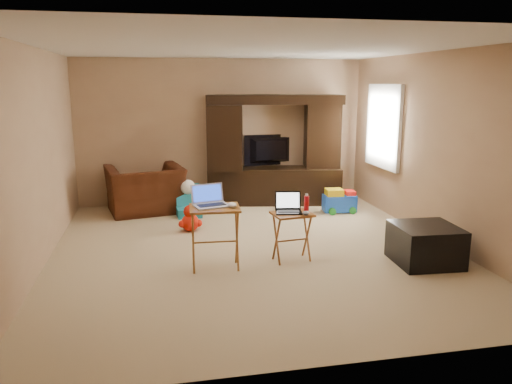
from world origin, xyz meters
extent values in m
plane|color=beige|center=(0.00, 0.00, 0.00)|extent=(5.50, 5.50, 0.00)
plane|color=silver|center=(0.00, 0.00, 2.50)|extent=(5.50, 5.50, 0.00)
plane|color=tan|center=(0.00, 2.75, 1.25)|extent=(5.00, 0.00, 5.00)
plane|color=tan|center=(0.00, -2.75, 1.25)|extent=(5.00, 0.00, 5.00)
plane|color=tan|center=(-2.50, 0.00, 1.25)|extent=(0.00, 5.50, 5.50)
plane|color=tan|center=(2.50, 0.00, 1.25)|extent=(0.00, 5.50, 5.50)
plane|color=white|center=(2.48, 1.55, 1.40)|extent=(0.00, 1.20, 1.20)
cube|color=white|center=(2.46, 1.55, 1.40)|extent=(0.06, 1.14, 1.34)
cube|color=black|center=(0.86, 2.43, 0.95)|extent=(2.38, 0.99, 1.89)
imported|color=black|center=(0.86, 2.65, 0.91)|extent=(0.97, 0.23, 0.55)
imported|color=#46220F|center=(-1.36, 2.21, 0.38)|extent=(1.36, 1.24, 0.76)
cube|color=black|center=(1.90, -0.88, 0.23)|extent=(0.75, 0.75, 0.46)
cube|color=#985E24|center=(-0.55, -0.55, 0.36)|extent=(0.58, 0.48, 0.73)
cube|color=brown|center=(0.38, -0.48, 0.29)|extent=(0.50, 0.42, 0.59)
cube|color=#BCBCC1|center=(-0.58, -0.52, 0.85)|extent=(0.44, 0.38, 0.24)
cube|color=black|center=(0.34, -0.46, 0.71)|extent=(0.35, 0.31, 0.24)
ellipsoid|color=silver|center=(-0.36, -0.62, 0.76)|extent=(0.11, 0.16, 0.06)
ellipsoid|color=#404145|center=(0.51, -0.60, 0.61)|extent=(0.11, 0.14, 0.05)
cylinder|color=red|center=(0.58, -0.40, 0.68)|extent=(0.06, 0.06, 0.18)
camera|label=1|loc=(-1.17, -5.97, 2.10)|focal=35.00mm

